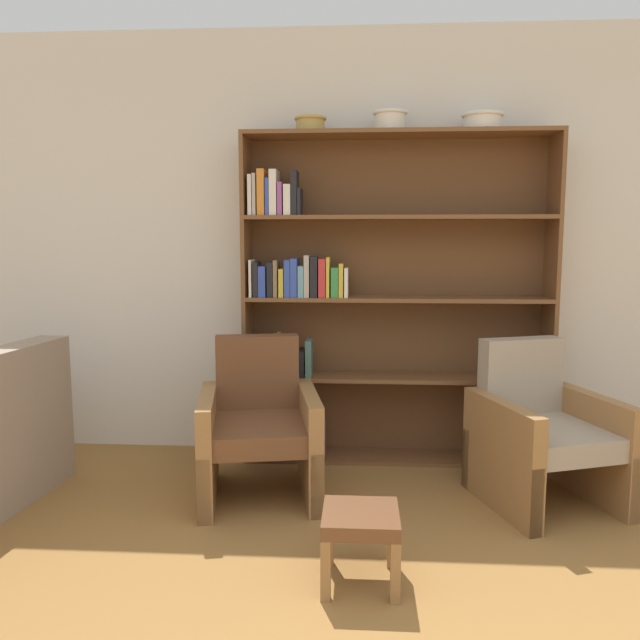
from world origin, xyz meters
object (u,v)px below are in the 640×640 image
bowl_terracotta (390,120)px  bowl_copper (482,121)px  armchair_leather (259,427)px  bowl_slate (310,124)px  armchair_cushioned (542,433)px  bookshelf (367,305)px  footstool (361,526)px

bowl_terracotta → bowl_copper: 0.56m
bowl_terracotta → armchair_leather: 2.00m
armchair_leather → bowl_slate: bearing=-123.0°
bowl_copper → armchair_cushioned: bowl_copper is taller
bowl_slate → armchair_leather: (-0.25, -0.59, -1.75)m
bookshelf → footstool: size_ratio=6.60×
bookshelf → bowl_terracotta: bearing=-8.8°
bowl_slate → armchair_leather: bowl_slate is taller
bowl_terracotta → bowl_copper: (0.56, 0.00, -0.01)m
bookshelf → bowl_slate: (-0.36, -0.02, 1.12)m
bowl_terracotta → armchair_cushioned: bearing=-36.1°
bowl_terracotta → armchair_cushioned: (0.82, -0.60, -1.76)m
bowl_terracotta → bowl_slate: bearing=180.0°
bowl_slate → footstool: 2.43m
bookshelf → footstool: (-0.03, -1.52, -0.76)m
bowl_copper → bookshelf: bearing=178.3°
armchair_cushioned → footstool: (-0.98, -0.90, -0.13)m
bookshelf → armchair_cushioned: bearing=-33.0°
bowl_copper → bowl_slate: bearing=180.0°
bookshelf → armchair_leather: 1.07m
bowl_slate → footstool: (0.32, -1.50, -1.88)m
bowl_slate → bowl_copper: size_ratio=0.79×
footstool → armchair_leather: bearing=122.2°
bowl_terracotta → armchair_cushioned: 2.03m
armchair_leather → bookshelf: bearing=-145.0°
bowl_terracotta → armchair_cushioned: size_ratio=0.25×
bookshelf → bowl_copper: size_ratio=8.21×
bowl_slate → footstool: bowl_slate is taller
bowl_slate → armchair_cushioned: size_ratio=0.23×
bowl_slate → bowl_terracotta: size_ratio=0.94×
bowl_slate → armchair_cushioned: (1.30, -0.60, -1.75)m
bowl_slate → armchair_cushioned: bearing=-24.6°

